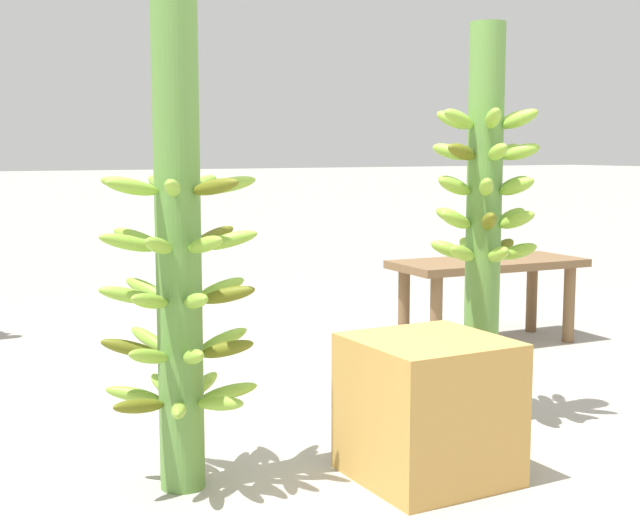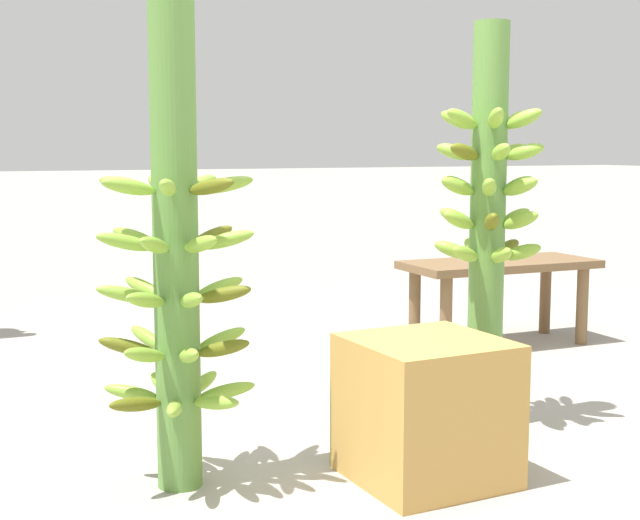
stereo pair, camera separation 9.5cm
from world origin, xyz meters
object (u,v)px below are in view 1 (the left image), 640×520
object	(u,v)px
banana_stalk_center	(484,215)
banana_stalk_left	(179,262)
market_bench	(488,274)
produce_crate	(428,408)

from	to	relation	value
banana_stalk_center	banana_stalk_left	bearing A→B (deg)	-176.56
banana_stalk_center	market_bench	distance (m)	1.44
banana_stalk_center	market_bench	bearing A→B (deg)	49.68
banana_stalk_center	produce_crate	size ratio (longest dim) A/B	3.32
banana_stalk_center	market_bench	xyz separation A→B (m)	(0.89, 1.05, -0.41)
market_bench	produce_crate	bearing A→B (deg)	-131.18
banana_stalk_center	produce_crate	bearing A→B (deg)	-143.87
market_bench	produce_crate	xyz separation A→B (m)	(-1.38, -1.41, -0.15)
banana_stalk_left	produce_crate	world-z (taller)	banana_stalk_left
banana_stalk_left	market_bench	bearing A→B (deg)	28.42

